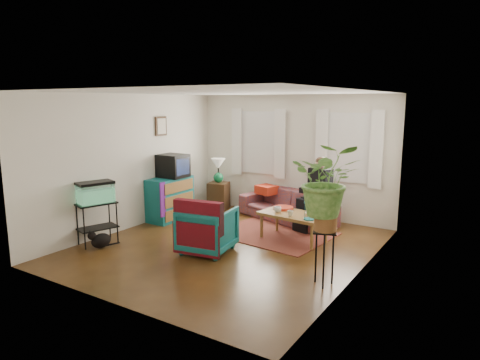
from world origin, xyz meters
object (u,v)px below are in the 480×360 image
Objects in this scene: aquarium_stand at (97,223)px; coffee_table at (293,227)px; side_table at (219,196)px; plant_stand at (324,258)px; armchair at (207,227)px; sofa at (287,201)px; dresser at (170,199)px.

aquarium_stand is 3.44m from coffee_table.
plant_stand is (3.62, -2.69, 0.07)m from side_table.
coffee_table is at bearing -135.23° from armchair.
coffee_table is at bearing -25.47° from side_table.
aquarium_stand is at bearing -137.57° from coffee_table.
aquarium_stand is (-2.12, -3.13, -0.05)m from sofa.
dresser is 1.36× the size of aquarium_stand.
sofa is at bearing 30.79° from dresser.
dresser is 2.80m from coffee_table.
plant_stand is (3.97, 0.48, 0.02)m from aquarium_stand.
sofa is at bearing 124.90° from plant_stand.
dresser is at bearing -170.62° from coffee_table.
dresser is at bearing -131.83° from sofa.
dresser is at bearing -104.81° from side_table.
dresser is 0.84× the size of coffee_table.
sofa reaches higher than plant_stand.
armchair is at bearing -119.58° from coffee_table.
plant_stand is at bearing -45.48° from coffee_table.
dresser reaches higher than coffee_table.
dresser is 1.21× the size of armchair.
side_table is at bearing 101.64° from aquarium_stand.
side_table is at bearing -67.24° from armchair.
sofa is 3.46× the size of side_table.
side_table is 0.75× the size of armchair.
sofa is 3.23m from plant_stand.
plant_stand is (2.12, -0.24, -0.03)m from armchair.
coffee_table is at bearing 53.43° from aquarium_stand.
coffee_table is 1.55× the size of plant_stand.
side_table is 4.51m from plant_stand.
side_table is 0.81× the size of plant_stand.
aquarium_stand is 4.00m from plant_stand.
dresser is (-2.11, -1.25, 0.03)m from sofa.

